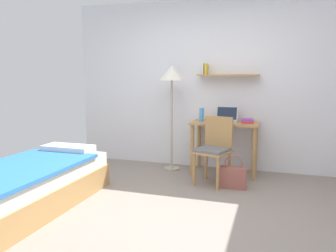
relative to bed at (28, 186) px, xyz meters
name	(u,v)px	position (x,y,z in m)	size (l,w,h in m)	color
ground_plane	(170,216)	(1.53, 0.25, -0.24)	(5.28, 5.28, 0.00)	gray
wall_back	(210,84)	(1.54, 2.27, 1.06)	(4.40, 0.27, 2.60)	white
bed	(28,186)	(0.00, 0.00, 0.00)	(0.94, 1.97, 0.54)	#B2844C
desk	(225,133)	(1.83, 1.95, 0.37)	(0.96, 0.55, 0.77)	#B2844C
desk_chair	(214,147)	(1.77, 1.45, 0.25)	(0.51, 0.51, 0.89)	#B2844C
standing_lamp	(172,79)	(1.03, 1.93, 1.14)	(0.37, 0.37, 1.58)	#B2A893
laptop	(226,117)	(1.84, 2.03, 0.59)	(0.32, 0.24, 0.22)	#B7BABF
water_bottle	(202,115)	(1.50, 1.88, 0.63)	(0.07, 0.07, 0.20)	#4C99DB
book_stack	(247,121)	(2.14, 1.94, 0.56)	(0.19, 0.26, 0.06)	#D13D38
handbag	(233,177)	(2.04, 1.32, -0.09)	(0.33, 0.13, 0.44)	#99564C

